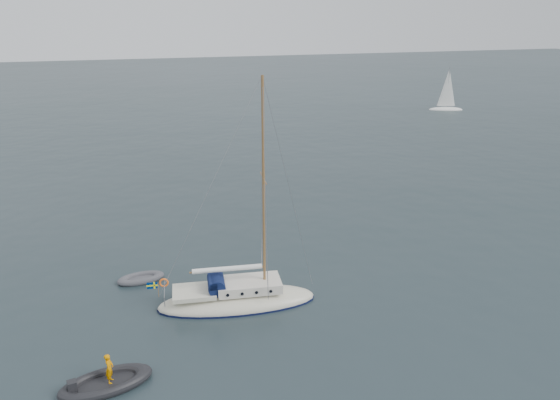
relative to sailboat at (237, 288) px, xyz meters
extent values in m
plane|color=black|center=(2.56, 1.71, -1.02)|extent=(300.00, 300.00, 0.00)
ellipsoid|color=beige|center=(0.00, 0.00, -0.87)|extent=(8.96, 2.79, 1.49)
cube|color=beige|center=(0.69, 0.00, 0.16)|extent=(3.58, 1.89, 0.55)
cube|color=beige|center=(-2.39, 0.00, 0.00)|extent=(2.39, 1.89, 0.25)
cylinder|color=#0C1639|center=(-1.15, 0.00, 0.43)|extent=(0.96, 1.64, 0.96)
cube|color=#0C1639|center=(-1.35, 0.00, 0.63)|extent=(0.45, 1.64, 0.40)
cylinder|color=brown|center=(1.59, 0.00, 5.85)|extent=(0.15, 0.15, 11.95)
cylinder|color=brown|center=(1.59, 0.00, 6.45)|extent=(0.05, 2.19, 0.05)
cylinder|color=brown|center=(-0.50, 0.00, 1.22)|extent=(4.18, 0.10, 0.10)
cylinder|color=white|center=(-0.50, 0.00, 1.27)|extent=(3.89, 0.28, 0.28)
cylinder|color=gray|center=(-3.99, 0.00, 0.43)|extent=(0.04, 2.19, 0.04)
torus|color=orange|center=(-4.03, 0.60, 0.43)|extent=(0.54, 0.10, 0.54)
cylinder|color=brown|center=(-4.33, 0.00, 0.33)|extent=(0.03, 0.03, 0.90)
cube|color=#00205B|center=(-4.63, 0.00, 0.63)|extent=(0.60, 0.02, 0.38)
cube|color=yellow|center=(-4.63, 0.00, 0.63)|extent=(0.62, 0.03, 0.09)
cube|color=yellow|center=(-4.52, 0.00, 0.63)|extent=(0.09, 0.03, 0.40)
cylinder|color=black|center=(-0.60, 0.96, 0.16)|extent=(0.18, 0.06, 0.18)
cylinder|color=black|center=(-0.60, -0.96, 0.16)|extent=(0.18, 0.06, 0.18)
cylinder|color=black|center=(0.20, 0.96, 0.16)|extent=(0.18, 0.06, 0.18)
cylinder|color=black|center=(0.20, -0.96, 0.16)|extent=(0.18, 0.06, 0.18)
cylinder|color=black|center=(0.99, 0.96, 0.16)|extent=(0.18, 0.06, 0.18)
cylinder|color=black|center=(0.99, -0.96, 0.16)|extent=(0.18, 0.06, 0.18)
cylinder|color=black|center=(1.79, 0.96, 0.16)|extent=(0.18, 0.06, 0.18)
cylinder|color=black|center=(1.79, -0.96, 0.16)|extent=(0.18, 0.06, 0.18)
cube|color=#4C4D51|center=(-5.22, 4.27, -0.89)|extent=(1.75, 0.72, 0.10)
cube|color=black|center=(-7.05, -5.49, -0.87)|extent=(2.59, 1.08, 0.13)
cube|color=black|center=(-8.45, -5.49, -0.53)|extent=(0.38, 0.38, 0.65)
imported|color=orange|center=(-6.83, -5.49, -0.10)|extent=(0.52, 0.62, 1.44)
ellipsoid|color=white|center=(43.99, 50.30, -0.97)|extent=(5.44, 1.81, 0.91)
cylinder|color=gray|center=(43.99, 50.30, 2.61)|extent=(0.09, 0.09, 6.34)
cone|color=white|center=(43.95, 50.30, 2.61)|extent=(2.90, 2.90, 5.89)
camera|label=1|loc=(-4.86, -26.97, 15.18)|focal=35.00mm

